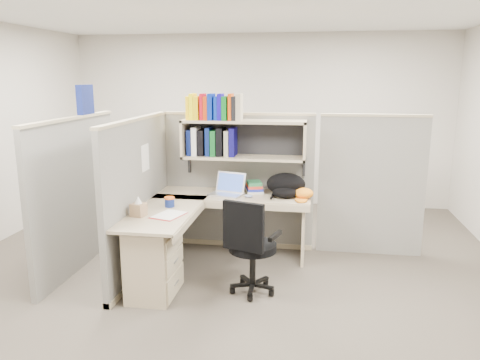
% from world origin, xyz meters
% --- Properties ---
extents(ground, '(6.00, 6.00, 0.00)m').
position_xyz_m(ground, '(0.00, 0.00, 0.00)').
color(ground, '#3C372E').
rests_on(ground, ground).
extents(room_shell, '(6.00, 6.00, 6.00)m').
position_xyz_m(room_shell, '(0.00, 0.00, 1.62)').
color(room_shell, '#B9B2A7').
rests_on(room_shell, ground).
extents(cubicle, '(3.79, 1.84, 1.95)m').
position_xyz_m(cubicle, '(-0.37, 0.45, 0.91)').
color(cubicle, slate).
rests_on(cubicle, ground).
extents(desk, '(1.74, 1.75, 0.73)m').
position_xyz_m(desk, '(-0.41, -0.29, 0.44)').
color(desk, tan).
rests_on(desk, ground).
extents(laptop, '(0.44, 0.44, 0.25)m').
position_xyz_m(laptop, '(-0.07, 0.52, 0.86)').
color(laptop, silver).
rests_on(laptop, desk).
extents(backpack, '(0.52, 0.46, 0.26)m').
position_xyz_m(backpack, '(0.59, 0.57, 0.86)').
color(backpack, black).
rests_on(backpack, desk).
extents(orange_cap, '(0.26, 0.28, 0.12)m').
position_xyz_m(orange_cap, '(0.79, 0.52, 0.79)').
color(orange_cap, orange).
rests_on(orange_cap, desk).
extents(snack_canister, '(0.10, 0.10, 0.10)m').
position_xyz_m(snack_canister, '(-0.56, -0.04, 0.78)').
color(snack_canister, navy).
rests_on(snack_canister, desk).
extents(tissue_box, '(0.15, 0.15, 0.20)m').
position_xyz_m(tissue_box, '(-0.75, -0.40, 0.83)').
color(tissue_box, '#A07E5A').
rests_on(tissue_box, desk).
extents(mouse, '(0.10, 0.08, 0.03)m').
position_xyz_m(mouse, '(0.19, 0.46, 0.75)').
color(mouse, '#7E8CB2').
rests_on(mouse, desk).
extents(paper_cup, '(0.07, 0.07, 0.10)m').
position_xyz_m(paper_cup, '(-0.03, 0.73, 0.78)').
color(paper_cup, white).
rests_on(paper_cup, desk).
extents(book_stack, '(0.24, 0.29, 0.12)m').
position_xyz_m(book_stack, '(0.22, 0.72, 0.79)').
color(book_stack, gray).
rests_on(book_stack, desk).
extents(loose_paper, '(0.31, 0.36, 0.00)m').
position_xyz_m(loose_paper, '(-0.48, -0.32, 0.73)').
color(loose_paper, white).
rests_on(loose_paper, desk).
extents(task_chair, '(0.54, 0.50, 0.95)m').
position_xyz_m(task_chair, '(0.33, -0.39, 0.34)').
color(task_chair, black).
rests_on(task_chair, ground).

